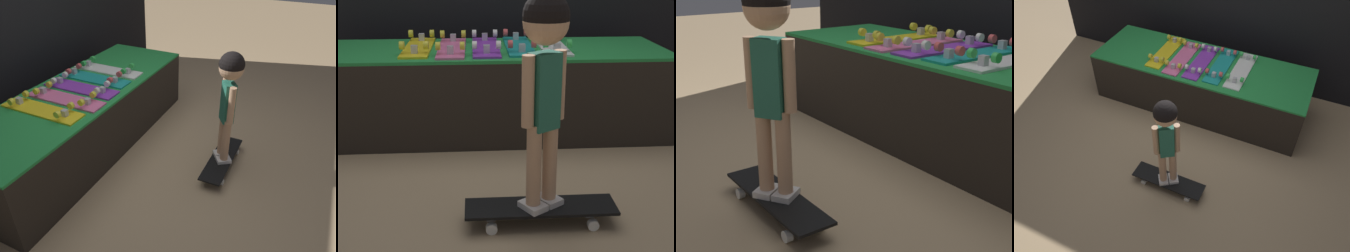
% 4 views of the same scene
% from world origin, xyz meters
% --- Properties ---
extents(ground_plane, '(16.00, 16.00, 0.00)m').
position_xyz_m(ground_plane, '(0.00, 0.00, 0.00)').
color(ground_plane, tan).
extents(display_rack, '(2.46, 0.83, 0.59)m').
position_xyz_m(display_rack, '(0.00, 0.54, 0.29)').
color(display_rack, black).
rests_on(display_rack, ground_plane).
extents(skateboard_yellow_on_rack, '(0.18, 0.71, 0.09)m').
position_xyz_m(skateboard_yellow_on_rack, '(-0.46, 0.56, 0.61)').
color(skateboard_yellow_on_rack, yellow).
rests_on(skateboard_yellow_on_rack, display_rack).
extents(skateboard_pink_on_rack, '(0.18, 0.71, 0.09)m').
position_xyz_m(skateboard_pink_on_rack, '(-0.23, 0.52, 0.61)').
color(skateboard_pink_on_rack, pink).
rests_on(skateboard_pink_on_rack, display_rack).
extents(skateboard_purple_on_rack, '(0.18, 0.71, 0.09)m').
position_xyz_m(skateboard_purple_on_rack, '(0.00, 0.54, 0.61)').
color(skateboard_purple_on_rack, purple).
rests_on(skateboard_purple_on_rack, display_rack).
extents(skateboard_teal_on_rack, '(0.18, 0.71, 0.09)m').
position_xyz_m(skateboard_teal_on_rack, '(0.23, 0.56, 0.61)').
color(skateboard_teal_on_rack, teal).
rests_on(skateboard_teal_on_rack, display_rack).
extents(skateboard_white_on_rack, '(0.18, 0.71, 0.09)m').
position_xyz_m(skateboard_white_on_rack, '(0.46, 0.56, 0.61)').
color(skateboard_white_on_rack, white).
rests_on(skateboard_white_on_rack, display_rack).
extents(skateboard_on_floor, '(0.71, 0.19, 0.09)m').
position_xyz_m(skateboard_on_floor, '(0.21, -0.75, 0.07)').
color(skateboard_on_floor, black).
rests_on(skateboard_on_floor, ground_plane).
extents(child, '(0.22, 0.20, 0.97)m').
position_xyz_m(child, '(0.21, -0.75, 0.77)').
color(child, silver).
rests_on(child, skateboard_on_floor).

